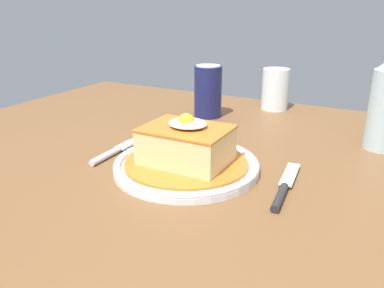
# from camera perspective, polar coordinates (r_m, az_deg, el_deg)

# --- Properties ---
(dining_table) EXTENTS (1.27, 0.97, 0.75)m
(dining_table) POSITION_cam_1_polar(r_m,az_deg,el_deg) (0.73, 2.21, -10.02)
(dining_table) COLOR brown
(dining_table) RESTS_ON ground_plane
(main_plate) EXTENTS (0.24, 0.24, 0.02)m
(main_plate) POSITION_cam_1_polar(r_m,az_deg,el_deg) (0.65, -0.83, -3.11)
(main_plate) COLOR white
(main_plate) RESTS_ON dining_table
(sandwich_meal) EXTENTS (0.21, 0.21, 0.09)m
(sandwich_meal) POSITION_cam_1_polar(r_m,az_deg,el_deg) (0.64, -0.83, -0.52)
(sandwich_meal) COLOR #C66B23
(sandwich_meal) RESTS_ON main_plate
(fork) EXTENTS (0.02, 0.14, 0.01)m
(fork) POSITION_cam_1_polar(r_m,az_deg,el_deg) (0.73, -11.58, -1.19)
(fork) COLOR silver
(fork) RESTS_ON dining_table
(knife) EXTENTS (0.03, 0.17, 0.01)m
(knife) POSITION_cam_1_polar(r_m,az_deg,el_deg) (0.59, 13.19, -6.61)
(knife) COLOR #262628
(knife) RESTS_ON dining_table
(soda_can) EXTENTS (0.07, 0.07, 0.12)m
(soda_can) POSITION_cam_1_polar(r_m,az_deg,el_deg) (0.94, 2.35, 7.72)
(soda_can) COLOR #191E51
(soda_can) RESTS_ON dining_table
(drinking_glass) EXTENTS (0.07, 0.07, 0.10)m
(drinking_glass) POSITION_cam_1_polar(r_m,az_deg,el_deg) (1.03, 11.90, 7.50)
(drinking_glass) COLOR gold
(drinking_glass) RESTS_ON dining_table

